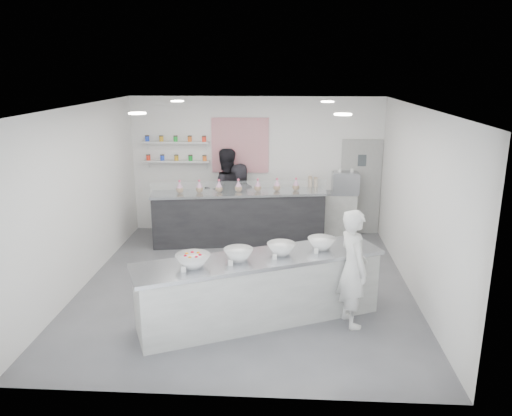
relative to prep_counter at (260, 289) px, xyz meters
The scene contains 26 objects.
floor 1.33m from the prep_counter, 104.22° to the left, with size 6.00×6.00×0.00m, color #515156.
ceiling 2.80m from the prep_counter, 104.22° to the left, with size 6.00×6.00×0.00m, color white.
back_wall 4.33m from the prep_counter, 94.14° to the left, with size 5.50×5.50×0.00m, color white.
left_wall 3.43m from the prep_counter, 158.55° to the left, with size 6.00×6.00×0.00m, color white.
right_wall 2.90m from the prep_counter, 26.13° to the left, with size 6.00×6.00×0.00m, color white.
back_door 4.66m from the prep_counter, 64.42° to the left, with size 0.88×0.04×2.10m, color gray.
pattern_panel 4.47m from the prep_counter, 98.90° to the left, with size 1.25×0.03×1.20m, color #C02B44.
jar_shelf_lower 4.72m from the prep_counter, 116.61° to the left, with size 1.45×0.22×0.04m, color silver.
jar_shelf_upper 4.83m from the prep_counter, 116.61° to the left, with size 1.45×0.22×0.04m, color silver.
preserve_jars 4.77m from the prep_counter, 116.72° to the left, with size 1.45×0.10×0.56m, color #FA341C, non-canonical shape.
downlight_0 3.02m from the prep_counter, behind, with size 0.24×0.24×0.02m, color white.
downlight_1 2.72m from the prep_counter, 10.34° to the left, with size 0.24×0.24×0.02m, color white.
downlight_2 4.11m from the prep_counter, 121.32° to the left, with size 0.24×0.24×0.02m, color white.
downlight_3 3.90m from the prep_counter, 68.62° to the left, with size 0.24×0.24×0.02m, color white.
prep_counter is the anchor object (origin of this frame).
back_bar 3.39m from the prep_counter, 100.53° to the left, with size 3.58×0.66×1.11m, color black.
sneeze_guard 3.18m from the prep_counter, 100.71° to the left, with size 3.53×0.02×0.30m, color white.
espresso_ledge 4.17m from the prep_counter, 72.62° to the left, with size 1.31×0.42×0.97m, color #A9A9A4.
espresso_machine 4.36m from the prep_counter, 67.61° to the left, with size 0.57×0.39×0.44m, color #93969E.
cup_stacks 4.14m from the prep_counter, 76.64° to the left, with size 0.24×0.24×0.32m, color #CEA38C, non-canonical shape.
prep_bowls 0.58m from the prep_counter, ahead, with size 2.36×0.51×0.17m, color white, non-canonical shape.
label_cards 0.75m from the prep_counter, 113.88° to the right, with size 2.01×0.04×0.07m, color white, non-canonical shape.
cookie_bags 3.48m from the prep_counter, 100.53° to the left, with size 2.55×0.15×0.27m, color pink, non-canonical shape.
woman_prep 1.36m from the prep_counter, ahead, with size 0.63×0.41×1.72m, color silver.
staff_left 3.95m from the prep_counter, 103.99° to the left, with size 0.94×0.74×1.94m, color black.
staff_right 3.87m from the prep_counter, 99.70° to the left, with size 0.79×0.51×1.62m, color black.
Camera 1 is at (0.64, -7.82, 3.58)m, focal length 35.00 mm.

